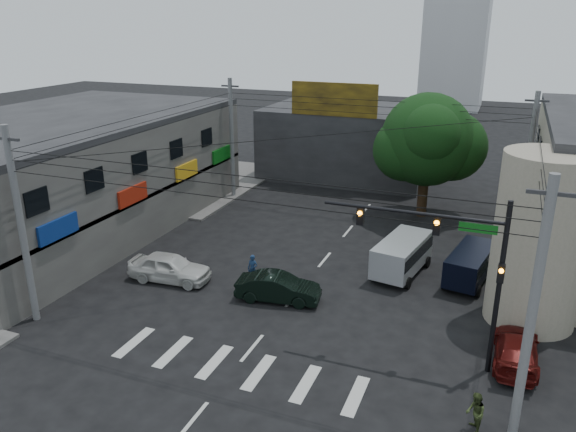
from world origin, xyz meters
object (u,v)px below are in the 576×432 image
Objects in this scene: traffic_officer at (253,269)px; street_tree at (427,140)px; maroon_sedan at (516,349)px; navy_van at (470,266)px; white_compact at (170,267)px; silver_minivan at (402,257)px; utility_pole_far_right at (528,164)px; utility_pole_near_left at (21,228)px; utility_pole_far_left at (232,139)px; traffic_gantry at (456,254)px; utility_pole_near_right at (532,315)px; pedestrian_olive at (475,413)px; dark_sedan at (278,288)px.

street_tree is at bearing 64.30° from traffic_officer.
navy_van is at bearing -72.03° from maroon_sedan.
white_compact is at bearing -161.44° from traffic_officer.
silver_minivan is 8.21m from traffic_officer.
utility_pole_far_right is at bearing -90.80° from maroon_sedan.
maroon_sedan is 9.05m from silver_minivan.
silver_minivan is at bearing -123.10° from utility_pole_far_right.
silver_minivan is at bearing 36.99° from utility_pole_near_left.
maroon_sedan is (21.00, -15.96, -3.98)m from utility_pole_far_left.
white_compact is at bearing -76.19° from utility_pole_far_left.
utility_pole_near_left is 29.35m from utility_pole_far_right.
maroon_sedan is at bearing -128.82° from silver_minivan.
traffic_gantry is 1.47× the size of silver_minivan.
traffic_gantry is at bearing -42.86° from utility_pole_far_left.
traffic_officer is (-10.50, 3.82, -4.06)m from traffic_gantry.
utility_pole_far_left is 2.14× the size of maroon_sedan.
traffic_gantry is 4.41m from utility_pole_near_right.
utility_pole_far_right is at bearing -54.48° from white_compact.
silver_minivan is at bearing -173.37° from pedestrian_olive.
utility_pole_near_left is 1.00× the size of utility_pole_far_right.
traffic_officer is at bearing -115.19° from street_tree.
white_compact is 17.45m from maroon_sedan.
utility_pole_near_left is at bearing -169.20° from traffic_gantry.
utility_pole_near_right is 20.50m from utility_pole_far_right.
white_compact is 0.94× the size of silver_minivan.
pedestrian_olive is (-1.26, -20.85, -3.85)m from utility_pole_far_right.
silver_minivan reaches higher than pedestrian_olive.
utility_pole_far_right reaches higher than pedestrian_olive.
maroon_sedan is at bearing 12.19° from utility_pole_near_left.
street_tree is 1.21× the size of traffic_gantry.
utility_pole_near_right is 1.00× the size of utility_pole_far_right.
dark_sedan is 0.93× the size of navy_van.
traffic_officer is (-2.05, 1.39, 0.08)m from dark_sedan.
traffic_officer is (-13.17, -13.19, -3.83)m from utility_pole_far_right.
dark_sedan is at bearing 164.01° from traffic_gantry.
traffic_officer reaches higher than maroon_sedan.
utility_pole_near_right is at bearing -73.18° from street_tree.
pedestrian_olive is (16.14, -6.21, -0.01)m from white_compact.
street_tree reaches higher than traffic_officer.
street_tree is at bearing 106.82° from utility_pole_near_right.
dark_sedan is (-11.12, 5.92, -3.91)m from utility_pole_near_right.
utility_pole_far_right is 1.95× the size of navy_van.
maroon_sedan is at bearing -90.00° from utility_pole_far_right.
silver_minivan reaches higher than maroon_sedan.
street_tree is 25.95m from utility_pole_near_left.
utility_pole_far_right is at bearing -45.90° from dark_sedan.
navy_van is 11.60m from traffic_officer.
utility_pole_far_left is at bearing 68.10° from silver_minivan.
pedestrian_olive is at bearing -131.01° from dark_sedan.
silver_minivan is (0.50, -10.20, -4.47)m from street_tree.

